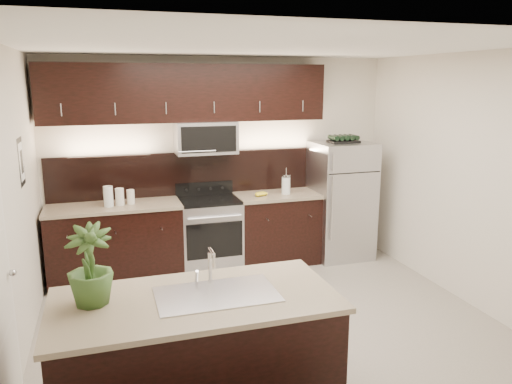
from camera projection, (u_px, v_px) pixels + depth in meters
ground at (270, 324)px, 5.02m from camera, size 4.50×4.50×0.00m
room_walls at (261, 159)px, 4.58m from camera, size 4.52×4.02×2.71m
counter_run at (194, 235)px, 6.36m from camera, size 3.51×0.65×0.94m
upper_fixtures at (190, 102)px, 6.14m from camera, size 3.49×0.40×1.66m
island at (197, 359)px, 3.54m from camera, size 1.96×0.96×0.94m
sink_faucet at (216, 292)px, 3.49m from camera, size 0.84×0.50×0.28m
refrigerator at (341, 200)px, 6.82m from camera, size 0.77×0.69×1.59m
wine_rack at (344, 139)px, 6.64m from camera, size 0.39×0.24×0.10m
plant at (90, 265)px, 3.28m from camera, size 0.35×0.35×0.54m
canisters at (117, 197)px, 5.94m from camera, size 0.36×0.16×0.24m
french_press at (286, 185)px, 6.54m from camera, size 0.12×0.12×0.34m
bananas at (257, 194)px, 6.41m from camera, size 0.22×0.19×0.06m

